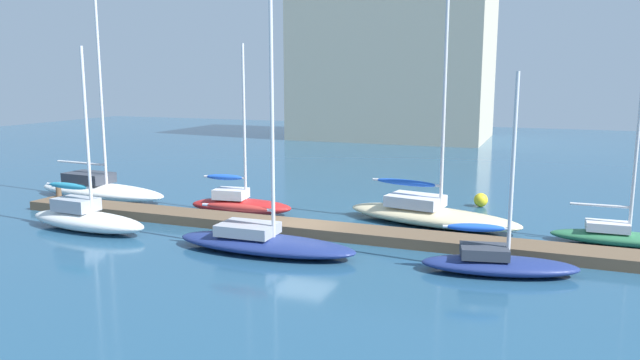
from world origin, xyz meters
name	(u,v)px	position (x,y,z in m)	size (l,w,h in m)	color
ground_plane	(303,233)	(0.00, 0.00, 0.00)	(120.00, 120.00, 0.00)	navy
dock_pier	(303,228)	(0.00, 0.00, 0.22)	(29.27, 1.69, 0.43)	brown
dock_piling_near_end	(59,195)	(-14.24, 0.69, 0.53)	(0.28, 0.28, 1.05)	brown
sailboat_0	(100,188)	(-13.30, 2.70, 0.61)	(8.59, 2.79, 13.34)	white
sailboat_1	(86,217)	(-9.05, -3.03, 0.59)	(6.26, 2.06, 7.91)	white
sailboat_2	(239,203)	(-4.37, 2.31, 0.55)	(5.32, 2.31, 8.19)	#B21E1E
sailboat_3	(263,239)	(-0.35, -3.19, 0.51)	(7.31, 2.33, 10.44)	navy
sailboat_4	(429,212)	(4.77, 3.47, 0.58)	(8.44, 3.96, 12.65)	beige
sailboat_5	(497,261)	(8.26, -2.56, 0.45)	(5.49, 2.76, 6.83)	navy
sailboat_6	(620,235)	(12.52, 2.86, 0.43)	(5.35, 1.52, 7.70)	#2D7047
mooring_buoy_yellow	(481,200)	(6.53, 8.22, 0.36)	(0.71, 0.71, 0.71)	yellow
harbor_building_distant	(394,57)	(-6.64, 41.30, 8.79)	(20.05, 13.75, 17.58)	#BCB299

